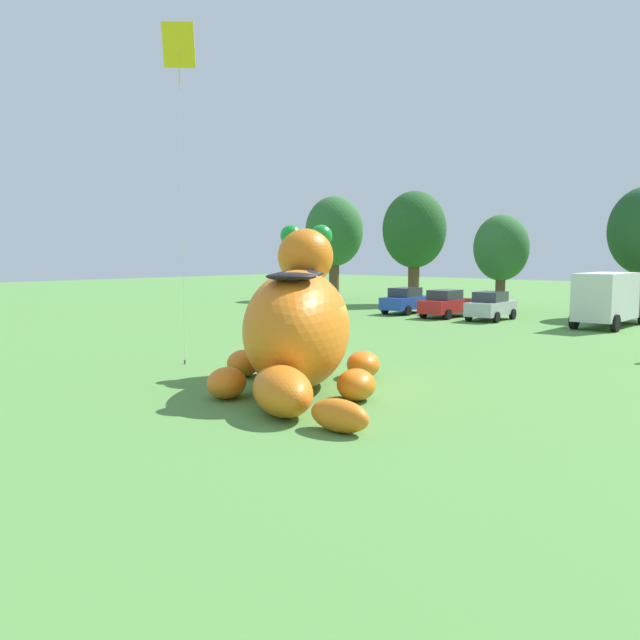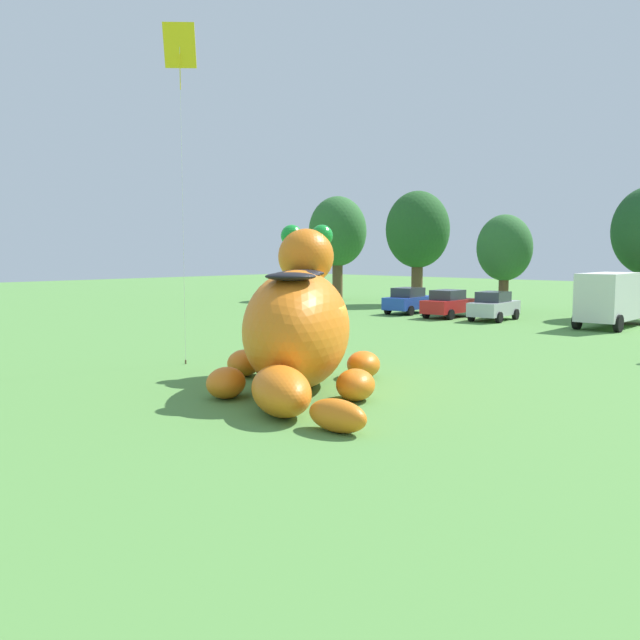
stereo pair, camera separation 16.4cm
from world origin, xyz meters
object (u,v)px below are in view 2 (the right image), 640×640
at_px(giant_inflatable_creature, 298,327).
at_px(tethered_flying_kite, 180,52).
at_px(spectator_mid_field, 327,316).
at_px(car_silver, 494,306).
at_px(car_blue, 409,301).
at_px(car_red, 448,304).
at_px(box_truck, 613,298).

height_order(giant_inflatable_creature, tethered_flying_kite, tethered_flying_kite).
bearing_deg(spectator_mid_field, car_silver, 75.37).
relative_size(car_blue, car_red, 1.01).
xyz_separation_m(car_red, car_silver, (2.99, 0.25, 0.00)).
relative_size(car_silver, spectator_mid_field, 2.49).
height_order(car_blue, car_silver, same).
distance_m(car_red, spectator_mid_field, 11.16).
relative_size(box_truck, spectator_mid_field, 3.78).
bearing_deg(box_truck, car_silver, -170.51).
height_order(car_red, car_silver, same).
height_order(spectator_mid_field, tethered_flying_kite, tethered_flying_kite).
relative_size(car_blue, car_silver, 0.99).
height_order(car_blue, box_truck, box_truck).
bearing_deg(spectator_mid_field, car_blue, 106.27).
relative_size(car_blue, tethered_flying_kite, 0.35).
bearing_deg(car_blue, car_red, -9.15).
distance_m(giant_inflatable_creature, spectator_mid_field, 14.13).
bearing_deg(tethered_flying_kite, car_blue, 105.57).
distance_m(car_blue, box_truck, 12.98).
height_order(car_red, tethered_flying_kite, tethered_flying_kite).
relative_size(giant_inflatable_creature, car_blue, 2.05).
xyz_separation_m(box_truck, tethered_flying_kite, (-6.69, -23.21, 9.39)).
height_order(giant_inflatable_creature, box_truck, giant_inflatable_creature).
bearing_deg(box_truck, spectator_mid_field, -127.28).
relative_size(car_silver, tethered_flying_kite, 0.36).
xyz_separation_m(car_blue, spectator_mid_field, (3.42, -11.71, -0.01)).
distance_m(spectator_mid_field, tethered_flying_kite, 15.02).
xyz_separation_m(box_truck, spectator_mid_field, (-9.52, -12.50, -0.75)).
distance_m(car_blue, car_silver, 6.40).
relative_size(giant_inflatable_creature, tethered_flying_kite, 0.73).
relative_size(car_red, car_silver, 0.98).
height_order(giant_inflatable_creature, spectator_mid_field, giant_inflatable_creature).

